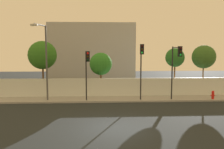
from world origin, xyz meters
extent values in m
plane|color=#21272B|center=(0.00, 0.00, 0.00)|extent=(80.00, 80.00, 0.00)
cube|color=#989898|center=(0.00, 8.20, 0.07)|extent=(36.00, 2.40, 0.15)
cube|color=silver|center=(0.00, 9.49, 1.05)|extent=(36.00, 0.18, 1.80)
cylinder|color=black|center=(-2.09, 7.55, 2.42)|extent=(0.12, 0.12, 4.54)
cylinder|color=black|center=(-1.98, 6.85, 4.59)|extent=(0.31, 1.41, 0.08)
cube|color=black|center=(-1.86, 6.16, 4.24)|extent=(0.37, 0.25, 0.90)
sphere|color=red|center=(-1.84, 6.04, 4.51)|extent=(0.18, 0.18, 0.18)
sphere|color=#33260A|center=(-1.84, 6.04, 4.23)|extent=(0.18, 0.18, 0.18)
sphere|color=black|center=(-1.84, 6.04, 3.95)|extent=(0.18, 0.18, 0.18)
cylinder|color=black|center=(5.94, 7.55, 2.63)|extent=(0.12, 0.12, 4.97)
cylinder|color=black|center=(6.05, 6.85, 5.02)|extent=(0.28, 1.42, 0.08)
cube|color=black|center=(6.15, 6.15, 4.67)|extent=(0.37, 0.25, 0.90)
sphere|color=black|center=(6.17, 6.03, 4.94)|extent=(0.18, 0.18, 0.18)
sphere|color=#33260A|center=(6.17, 6.03, 4.66)|extent=(0.18, 0.18, 0.18)
sphere|color=#19F24C|center=(6.17, 6.03, 4.38)|extent=(0.18, 0.18, 0.18)
cylinder|color=black|center=(2.99, 7.55, 2.73)|extent=(0.12, 0.12, 5.15)
cylinder|color=black|center=(2.94, 7.06, 5.20)|extent=(0.18, 1.00, 0.08)
cube|color=black|center=(2.89, 6.56, 4.85)|extent=(0.36, 0.23, 0.90)
sphere|color=black|center=(2.88, 6.44, 5.12)|extent=(0.18, 0.18, 0.18)
sphere|color=#33260A|center=(2.88, 6.44, 4.84)|extent=(0.18, 0.18, 0.18)
sphere|color=#19F24C|center=(2.88, 6.44, 4.56)|extent=(0.18, 0.18, 0.18)
cylinder|color=#4C4C51|center=(-5.72, 7.75, 3.57)|extent=(0.16, 0.16, 6.85)
cylinder|color=#4C4C51|center=(-5.96, 6.82, 6.95)|extent=(0.58, 1.88, 0.10)
cube|color=beige|center=(-6.20, 5.89, 6.85)|extent=(0.64, 0.38, 0.16)
cylinder|color=red|center=(9.89, 7.40, 0.47)|extent=(0.24, 0.24, 0.63)
sphere|color=red|center=(9.89, 7.40, 0.82)|extent=(0.26, 0.26, 0.26)
cylinder|color=red|center=(9.72, 7.40, 0.50)|extent=(0.10, 0.09, 0.09)
cylinder|color=red|center=(10.06, 7.40, 0.50)|extent=(0.10, 0.09, 0.09)
cylinder|color=brown|center=(-6.81, 10.72, 1.73)|extent=(0.18, 0.18, 3.47)
sphere|color=#306D1F|center=(-6.81, 10.72, 4.28)|extent=(2.95, 2.95, 2.95)
cylinder|color=brown|center=(-0.74, 10.72, 1.35)|extent=(0.20, 0.20, 2.70)
sphere|color=#2E7E29|center=(-0.74, 10.72, 3.35)|extent=(2.38, 2.38, 2.38)
cylinder|color=brown|center=(7.23, 10.72, 1.72)|extent=(0.17, 0.17, 3.45)
sphere|color=#296B27|center=(7.23, 10.72, 4.01)|extent=(2.03, 2.03, 2.03)
cylinder|color=brown|center=(10.38, 10.72, 1.70)|extent=(0.14, 0.14, 3.39)
sphere|color=#386326|center=(10.38, 10.72, 4.08)|extent=(2.52, 2.52, 2.52)
cube|color=#AAAAAA|center=(-2.05, 23.49, 4.46)|extent=(13.09, 6.00, 8.91)
camera|label=1|loc=(-0.77, -13.51, 4.69)|focal=36.70mm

